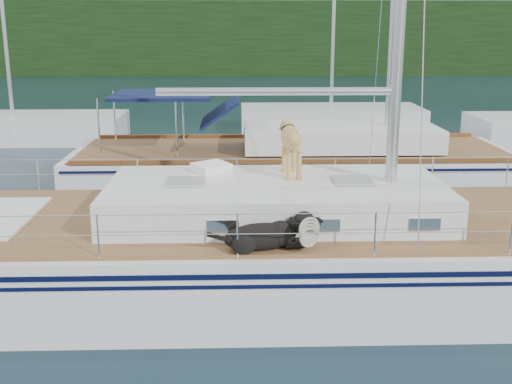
{
  "coord_description": "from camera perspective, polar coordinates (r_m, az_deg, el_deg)",
  "views": [
    {
      "loc": [
        0.2,
        -9.66,
        4.2
      ],
      "look_at": [
        0.5,
        0.2,
        1.6
      ],
      "focal_mm": 45.0,
      "sensor_mm": 36.0,
      "label": 1
    }
  ],
  "objects": [
    {
      "name": "bg_boat_west",
      "position": [
        25.32,
        -20.71,
        5.29
      ],
      "size": [
        8.0,
        3.0,
        11.65
      ],
      "color": "white",
      "rests_on": "ground"
    },
    {
      "name": "ground",
      "position": [
        10.53,
        -2.72,
        -8.75
      ],
      "size": [
        120.0,
        120.0,
        0.0
      ],
      "primitive_type": "plane",
      "color": "black",
      "rests_on": "ground"
    },
    {
      "name": "tree_line",
      "position": [
        54.67,
        -2.01,
        13.51
      ],
      "size": [
        90.0,
        3.0,
        6.0
      ],
      "primitive_type": "cube",
      "color": "black",
      "rests_on": "ground"
    },
    {
      "name": "main_sailboat",
      "position": [
        10.28,
        -2.22,
        -5.29
      ],
      "size": [
        12.0,
        3.8,
        14.01
      ],
      "color": "white",
      "rests_on": "ground"
    },
    {
      "name": "neighbor_sailboat",
      "position": [
        16.35,
        3.58,
        2.12
      ],
      "size": [
        11.0,
        3.5,
        13.3
      ],
      "color": "white",
      "rests_on": "ground"
    },
    {
      "name": "bg_boat_center",
      "position": [
        26.21,
        6.65,
        6.45
      ],
      "size": [
        7.2,
        3.0,
        11.65
      ],
      "color": "white",
      "rests_on": "ground"
    },
    {
      "name": "shore_bank",
      "position": [
        55.97,
        -1.98,
        11.08
      ],
      "size": [
        92.0,
        1.0,
        1.2
      ],
      "primitive_type": "cube",
      "color": "#595147",
      "rests_on": "ground"
    }
  ]
}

